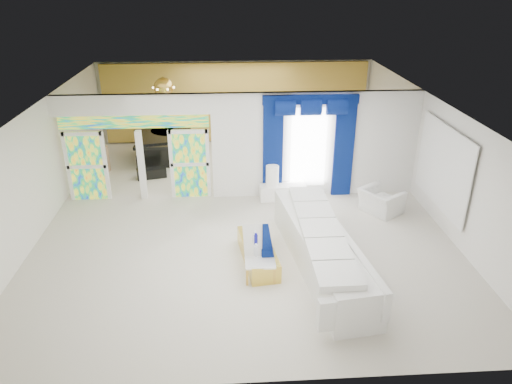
{
  "coord_description": "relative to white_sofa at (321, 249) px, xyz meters",
  "views": [
    {
      "loc": [
        -0.35,
        -11.55,
        5.9
      ],
      "look_at": [
        0.3,
        -1.2,
        1.1
      ],
      "focal_mm": 33.37,
      "sensor_mm": 36.0,
      "label": 1
    }
  ],
  "objects": [
    {
      "name": "decanters",
      "position": [
        -1.4,
        0.33,
        0.07
      ],
      "size": [
        0.11,
        0.63,
        0.25
      ],
      "color": "silver",
      "rests_on": "coffee_table"
    },
    {
      "name": "blue_drape_right",
      "position": [
        1.29,
        3.69,
        0.96
      ],
      "size": [
        0.55,
        0.1,
        2.8
      ],
      "primitive_type": "cube",
      "color": "#030740",
      "rests_on": "ground"
    },
    {
      "name": "window_pane",
      "position": [
        0.29,
        3.72,
        1.01
      ],
      "size": [
        1.0,
        0.02,
        2.3
      ],
      "primitive_type": "cube",
      "color": "white",
      "rests_on": "dividing_wall"
    },
    {
      "name": "coffee_table",
      "position": [
        -1.35,
        0.3,
        -0.23
      ],
      "size": [
        0.87,
        1.94,
        0.42
      ],
      "primitive_type": "cube",
      "rotation": [
        0.0,
        0.0,
        0.13
      ],
      "color": "gold",
      "rests_on": "ground"
    },
    {
      "name": "dividing_header",
      "position": [
        -4.46,
        3.82,
        2.29
      ],
      "size": [
        4.3,
        0.18,
        0.55
      ],
      "primitive_type": "cube",
      "color": "white",
      "rests_on": "dividing_wall"
    },
    {
      "name": "table_lamp",
      "position": [
        -0.73,
        3.49,
        0.29
      ],
      "size": [
        0.36,
        0.36,
        0.58
      ],
      "primitive_type": "cylinder",
      "color": "white",
      "rests_on": "console_table"
    },
    {
      "name": "stained_transom",
      "position": [
        -4.46,
        3.82,
        1.81
      ],
      "size": [
        4.0,
        0.05,
        0.35
      ],
      "primitive_type": "cube",
      "color": "#994C3F",
      "rests_on": "dividing_header"
    },
    {
      "name": "floor",
      "position": [
        -1.61,
        2.82,
        -0.44
      ],
      "size": [
        12.0,
        12.0,
        0.0
      ],
      "primitive_type": "plane",
      "color": "#B7AF9E",
      "rests_on": "ground"
    },
    {
      "name": "grand_piano",
      "position": [
        -4.38,
        6.9,
        0.01
      ],
      "size": [
        1.73,
        2.03,
        0.89
      ],
      "primitive_type": "cube",
      "rotation": [
        0.0,
        0.0,
        0.24
      ],
      "color": "black",
      "rests_on": "ground"
    },
    {
      "name": "chandelier",
      "position": [
        -3.91,
        6.22,
        2.21
      ],
      "size": [
        0.6,
        0.6,
        0.6
      ],
      "primitive_type": "sphere",
      "color": "gold",
      "rests_on": "ceiling"
    },
    {
      "name": "console_table",
      "position": [
        -0.43,
        3.49,
        -0.22
      ],
      "size": [
        1.32,
        0.49,
        0.43
      ],
      "primitive_type": "cube",
      "rotation": [
        0.0,
        0.0,
        0.06
      ],
      "color": "white",
      "rests_on": "ground"
    },
    {
      "name": "piano_bench",
      "position": [
        -4.38,
        5.3,
        -0.29
      ],
      "size": [
        0.96,
        0.56,
        0.3
      ],
      "primitive_type": "cube",
      "rotation": [
        0.0,
        0.0,
        0.24
      ],
      "color": "black",
      "rests_on": "ground"
    },
    {
      "name": "white_sofa",
      "position": [
        0.0,
        0.0,
        0.0
      ],
      "size": [
        1.59,
        4.67,
        0.87
      ],
      "primitive_type": "cube",
      "rotation": [
        0.0,
        0.0,
        0.13
      ],
      "color": "silver",
      "rests_on": "ground"
    },
    {
      "name": "stained_panel_left",
      "position": [
        -5.88,
        3.82,
        0.56
      ],
      "size": [
        0.95,
        0.04,
        2.0
      ],
      "primitive_type": "cube",
      "color": "#994C3F",
      "rests_on": "ground"
    },
    {
      "name": "gold_curtains",
      "position": [
        -1.61,
        8.72,
        1.06
      ],
      "size": [
        9.7,
        0.12,
        2.9
      ],
      "primitive_type": "cube",
      "color": "#B4912B",
      "rests_on": "ground"
    },
    {
      "name": "blue_pelmet",
      "position": [
        0.29,
        3.69,
        2.38
      ],
      "size": [
        2.6,
        0.12,
        0.25
      ],
      "primitive_type": "cube",
      "color": "#030740",
      "rests_on": "dividing_wall"
    },
    {
      "name": "stained_panel_right",
      "position": [
        -3.03,
        3.82,
        0.56
      ],
      "size": [
        0.95,
        0.04,
        2.0
      ],
      "primitive_type": "cube",
      "color": "#994C3F",
      "rests_on": "ground"
    },
    {
      "name": "wall_mirror",
      "position": [
        3.33,
        1.82,
        1.11
      ],
      "size": [
        0.04,
        2.7,
        1.9
      ],
      "primitive_type": "cube",
      "color": "white",
      "rests_on": "ground"
    },
    {
      "name": "armchair",
      "position": [
        2.1,
        2.5,
        -0.11
      ],
      "size": [
        1.28,
        1.32,
        0.65
      ],
      "primitive_type": "imported",
      "rotation": [
        0.0,
        0.0,
        2.15
      ],
      "color": "silver",
      "rests_on": "ground"
    },
    {
      "name": "dividing_wall",
      "position": [
        0.54,
        3.82,
        1.06
      ],
      "size": [
        5.7,
        0.18,
        3.0
      ],
      "primitive_type": "cube",
      "color": "white",
      "rests_on": "ground"
    },
    {
      "name": "blue_drape_left",
      "position": [
        -0.71,
        3.69,
        0.96
      ],
      "size": [
        0.55,
        0.1,
        2.8
      ],
      "primitive_type": "cube",
      "color": "#030740",
      "rests_on": "ground"
    },
    {
      "name": "tv_console",
      "position": [
        -6.12,
        5.77,
        -0.01
      ],
      "size": [
        0.61,
        0.56,
        0.86
      ],
      "primitive_type": "cube",
      "rotation": [
        0.0,
        0.0,
        -0.03
      ],
      "color": "#A58E52",
      "rests_on": "ground"
    }
  ]
}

